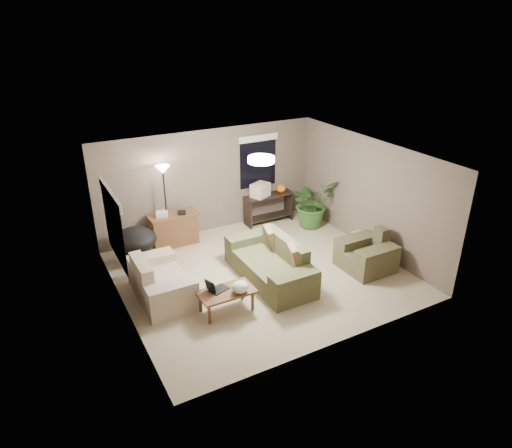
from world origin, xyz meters
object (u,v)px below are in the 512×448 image
desk (174,229)px  floor_lamp (164,179)px  loveseat (160,283)px  cat_scratching_post (357,244)px  armchair (367,255)px  houseplant (312,208)px  main_sofa (271,265)px  console_table (269,206)px  coffee_table (226,294)px  papasan_chair (136,243)px

desk → floor_lamp: (-0.13, 0.04, 1.22)m
loveseat → cat_scratching_post: 4.44m
armchair → houseplant: bearing=84.6°
floor_lamp → houseplant: size_ratio=1.55×
armchair → floor_lamp: bearing=137.5°
desk → floor_lamp: 1.23m
main_sofa → console_table: size_ratio=1.69×
loveseat → armchair: bearing=-13.8°
houseplant → console_table: bearing=139.7°
coffee_table → cat_scratching_post: cat_scratching_post is taller
floor_lamp → houseplant: floor_lamp is taller
desk → armchair: bearing=-43.3°
houseplant → cat_scratching_post: size_ratio=2.47×
armchair → houseplant: 2.33m
cat_scratching_post → loveseat: bearing=175.0°
coffee_table → papasan_chair: papasan_chair is taller
coffee_table → console_table: (2.61, 3.02, 0.08)m
papasan_chair → cat_scratching_post: 4.85m
floor_lamp → houseplant: (3.51, -0.71, -1.12)m
papasan_chair → cat_scratching_post: size_ratio=2.37×
papasan_chair → houseplant: (4.38, -0.22, 0.02)m
floor_lamp → loveseat: bearing=-112.9°
armchair → desk: armchair is taller
main_sofa → papasan_chair: bearing=138.7°
desk → main_sofa: bearing=-63.3°
papasan_chair → houseplant: houseplant is taller
papasan_chair → houseplant: bearing=-2.8°
armchair → console_table: size_ratio=0.77×
console_table → loveseat: bearing=-150.4°
main_sofa → armchair: (1.97, -0.59, 0.00)m
floor_lamp → cat_scratching_post: floor_lamp is taller
armchair → floor_lamp: 4.65m
houseplant → armchair: bearing=-95.4°
houseplant → main_sofa: bearing=-141.8°
main_sofa → console_table: bearing=60.9°
loveseat → papasan_chair: bearing=91.1°
main_sofa → coffee_table: bearing=-155.0°
main_sofa → loveseat: bearing=169.0°
desk → papasan_chair: 1.10m
console_table → floor_lamp: size_ratio=0.68×
armchair → floor_lamp: size_ratio=0.52×
coffee_table → desk: size_ratio=0.91×
desk → cat_scratching_post: desk is taller
loveseat → houseplant: bearing=16.6°
papasan_chair → floor_lamp: (0.87, 0.49, 1.13)m
console_table → floor_lamp: 2.91m
console_table → papasan_chair: papasan_chair is taller
coffee_table → papasan_chair: 2.69m
armchair → papasan_chair: (-4.16, 2.53, 0.17)m
loveseat → houseplant: size_ratio=1.30×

